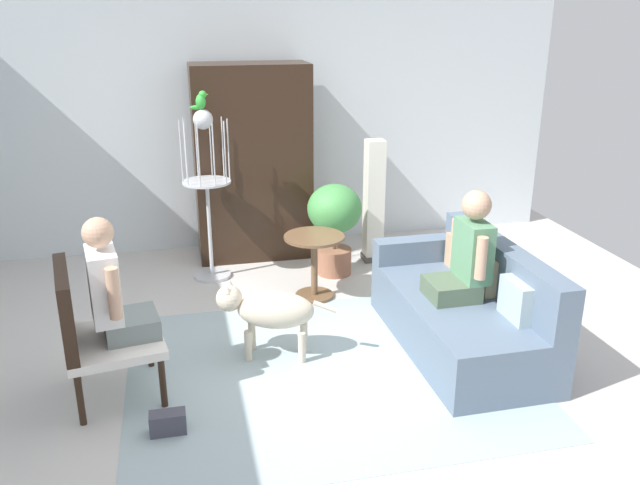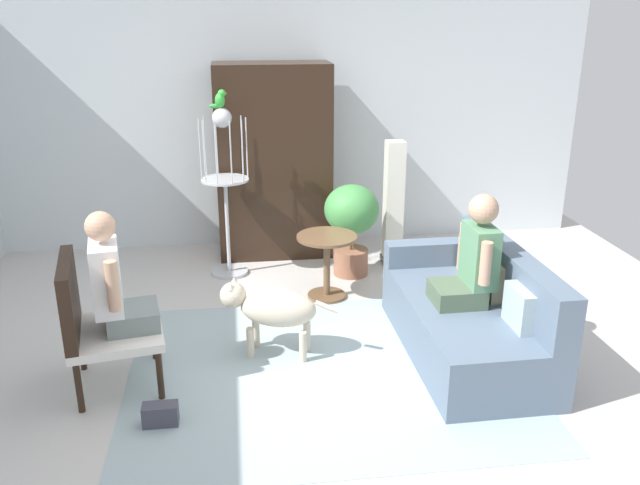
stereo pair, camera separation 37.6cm
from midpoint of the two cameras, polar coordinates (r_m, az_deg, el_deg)
ground_plane at (r=5.00m, az=1.67°, el=-9.99°), size 7.19×7.19×0.00m
back_wall at (r=7.14m, az=-1.75°, el=10.43°), size 6.59×0.12×2.65m
area_rug at (r=4.83m, az=2.73°, el=-11.12°), size 2.80×2.34×0.01m
couch at (r=5.14m, az=15.04°, el=-6.15°), size 0.86×1.76×0.81m
armchair at (r=4.60m, az=-16.92°, el=-6.28°), size 0.71×0.75×0.94m
person_on_couch at (r=4.92m, az=15.29°, el=-1.45°), size 0.44×0.51×0.82m
person_on_armchair at (r=4.50m, az=-15.22°, el=-3.42°), size 0.46×0.50×0.83m
round_end_table at (r=5.84m, az=2.44°, el=-1.44°), size 0.54×0.54×0.59m
dog at (r=4.88m, az=-1.99°, el=-5.76°), size 0.87×0.43×0.59m
bird_cage_stand at (r=6.24m, az=-6.53°, el=5.09°), size 0.45×0.45×1.62m
parrot at (r=6.10m, az=-6.91°, el=12.23°), size 0.17×0.10×0.17m
potted_plant at (r=6.31m, az=4.46°, el=2.03°), size 0.52×0.52×0.90m
column_lamp at (r=6.65m, az=8.01°, el=3.32°), size 0.20×0.20×1.26m
armoire_cabinet at (r=6.79m, az=-2.46°, el=7.02°), size 1.16×0.56×1.97m
handbag at (r=4.33m, az=-11.21°, el=-14.51°), size 0.22×0.11×0.14m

